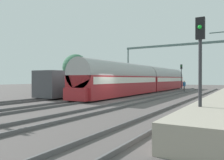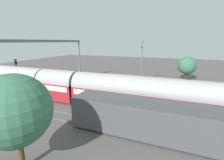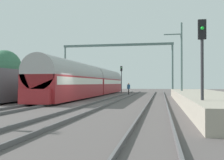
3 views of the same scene
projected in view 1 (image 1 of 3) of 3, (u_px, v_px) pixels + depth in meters
ground at (114, 101)px, 20.43m from camera, size 120.00×120.00×0.00m
track_far_west at (60, 97)px, 23.73m from camera, size 1.52×60.00×0.16m
track_west at (94, 99)px, 21.53m from camera, size 1.51×60.00×0.16m
track_east at (135, 102)px, 19.33m from camera, size 1.51×60.00×0.16m
track_far_east at (187, 105)px, 17.12m from camera, size 1.52×60.00×0.16m
passenger_train at (147, 79)px, 33.28m from camera, size 2.93×32.85×3.82m
freight_car at (83, 83)px, 27.11m from camera, size 2.80×13.00×2.70m
person_crossing at (184, 85)px, 35.97m from camera, size 0.43×0.46×1.73m
railway_signal_near at (200, 57)px, 9.29m from camera, size 0.36×0.30×4.60m
railway_signal_far at (181, 73)px, 43.57m from camera, size 0.36×0.30×4.79m
catenary_gantry at (173, 55)px, 37.73m from camera, size 17.43×0.28×7.86m
tree_west_background at (76, 67)px, 35.99m from camera, size 4.20×4.20×5.97m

